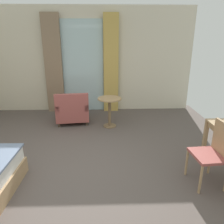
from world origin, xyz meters
TOP-DOWN VIEW (x-y plane):
  - ground at (0.00, 0.00)m, footprint 6.59×7.08m
  - wall_back at (0.00, 3.28)m, footprint 6.19×0.12m
  - balcony_glass_door at (-0.01, 3.20)m, footprint 1.16×0.02m
  - curtain_panel_left at (-0.81, 3.10)m, footprint 0.48×0.10m
  - curtain_panel_right at (0.79, 3.10)m, footprint 0.42×0.10m
  - desk_chair at (2.17, -0.36)m, footprint 0.46×0.51m
  - armchair_by_window at (-0.21, 2.14)m, footprint 0.87×0.80m
  - round_cafe_table at (0.72, 1.87)m, footprint 0.57×0.57m

SIDE VIEW (x-z plane):
  - ground at x=0.00m, z-range -0.10..0.00m
  - armchair_by_window at x=-0.21m, z-range -0.08..0.73m
  - round_cafe_table at x=0.72m, z-range 0.16..0.88m
  - desk_chair at x=2.17m, z-range 0.06..1.01m
  - balcony_glass_door at x=-0.01m, z-range 0.00..2.55m
  - curtain_panel_left at x=-0.81m, z-range 0.00..2.69m
  - curtain_panel_right at x=0.79m, z-range 0.00..2.69m
  - wall_back at x=0.00m, z-range 0.00..2.89m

